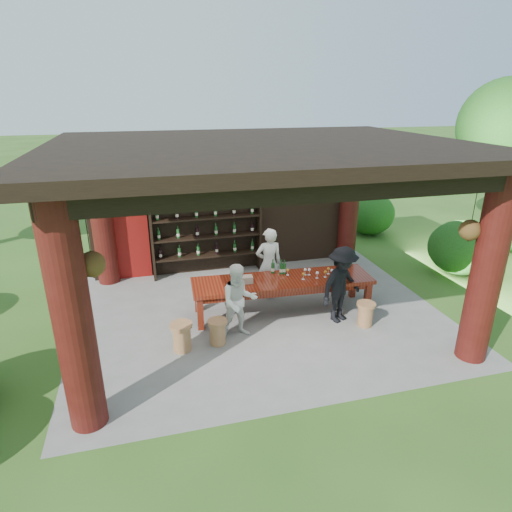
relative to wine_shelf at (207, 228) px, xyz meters
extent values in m
plane|color=#2D5119|center=(0.72, -2.45, -1.20)|extent=(90.00, 90.00, 0.00)
cube|color=slate|center=(0.72, -2.45, -1.25)|extent=(7.40, 5.90, 0.10)
cube|color=black|center=(0.72, 0.30, 0.45)|extent=(7.00, 0.18, 3.30)
cube|color=maroon|center=(-1.88, 0.20, -0.20)|extent=(0.95, 0.06, 2.00)
cylinder|color=#380C0A|center=(-2.43, -4.85, 0.45)|extent=(0.50, 0.50, 3.30)
cylinder|color=#380C0A|center=(3.87, -4.85, 0.45)|extent=(0.50, 0.50, 3.30)
cylinder|color=#380C0A|center=(-2.43, 0.10, 0.45)|extent=(0.50, 0.50, 3.30)
cylinder|color=#380C0A|center=(3.87, 0.10, 0.45)|extent=(0.50, 0.50, 3.30)
cube|color=black|center=(0.72, -4.85, 1.95)|extent=(6.70, 0.35, 0.35)
cube|color=black|center=(-2.43, -2.45, 1.95)|extent=(0.30, 5.20, 0.30)
cube|color=black|center=(3.87, -2.45, 1.95)|extent=(0.30, 5.20, 0.30)
cube|color=black|center=(0.72, -2.45, 2.20)|extent=(7.50, 6.00, 0.20)
cylinder|color=black|center=(-2.13, -4.65, 1.42)|extent=(0.01, 0.01, 0.75)
cone|color=black|center=(-2.13, -4.65, 0.97)|extent=(0.32, 0.32, 0.18)
sphere|color=#1E5919|center=(-2.13, -4.65, 1.08)|extent=(0.34, 0.34, 0.34)
cylinder|color=black|center=(3.57, -4.65, 1.42)|extent=(0.01, 0.01, 0.75)
cone|color=black|center=(3.57, -4.65, 0.97)|extent=(0.32, 0.32, 0.18)
sphere|color=#1E5919|center=(3.57, -4.65, 1.08)|extent=(0.34, 0.34, 0.34)
cube|color=#57140C|center=(1.18, -2.46, -0.49)|extent=(3.76, 1.16, 0.08)
cube|color=#57140C|center=(1.18, -2.46, -0.59)|extent=(3.55, 0.99, 0.12)
cube|color=#57140C|center=(-0.57, -2.74, -0.87)|extent=(0.13, 0.13, 0.67)
cube|color=#57140C|center=(2.90, -2.93, -0.87)|extent=(0.13, 0.13, 0.67)
cube|color=#57140C|center=(-0.53, -1.99, -0.87)|extent=(0.13, 0.13, 0.67)
cube|color=#57140C|center=(2.94, -2.18, -0.87)|extent=(0.13, 0.13, 0.67)
cylinder|color=#8E5D39|center=(-0.34, -3.33, -0.99)|extent=(0.29, 0.29, 0.42)
cylinder|color=#8E5D39|center=(-0.34, -3.33, -0.75)|extent=(0.37, 0.37, 0.06)
cylinder|color=#8E5D39|center=(2.60, -3.42, -0.99)|extent=(0.29, 0.29, 0.43)
cylinder|color=#8E5D39|center=(2.60, -3.42, -0.75)|extent=(0.37, 0.37, 0.06)
cylinder|color=#8E5D39|center=(-0.99, -3.38, -0.97)|extent=(0.32, 0.32, 0.47)
cylinder|color=#8E5D39|center=(-0.99, -3.38, -0.70)|extent=(0.40, 0.40, 0.06)
imported|color=silver|center=(1.10, -1.72, -0.39)|extent=(0.59, 0.39, 1.62)
imported|color=white|center=(0.11, -3.16, -0.48)|extent=(0.72, 0.57, 1.45)
imported|color=black|center=(2.20, -3.10, -0.42)|extent=(1.17, 0.95, 1.57)
cube|color=#BF6672|center=(0.42, -2.44, -0.38)|extent=(0.27, 0.19, 0.14)
ellipsoid|color=#194C14|center=(6.19, -1.60, -0.63)|extent=(1.60, 1.60, 1.36)
ellipsoid|color=#194C14|center=(5.56, 1.93, -0.63)|extent=(1.60, 1.60, 1.36)
cylinder|color=#3F2819|center=(9.39, 1.10, 0.40)|extent=(0.36, 0.36, 3.20)
sphere|color=#194C14|center=(9.39, 1.10, 2.20)|extent=(2.80, 2.80, 2.80)
camera|label=1|loc=(-1.38, -10.07, 3.13)|focal=30.00mm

